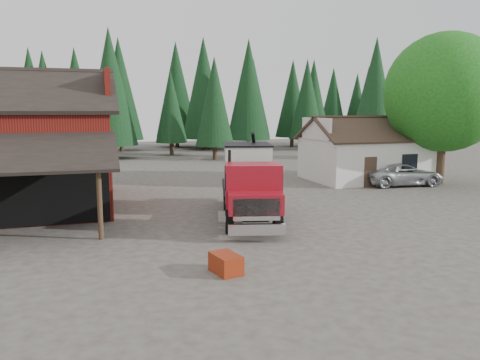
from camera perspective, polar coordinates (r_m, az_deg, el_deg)
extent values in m
plane|color=#453E36|center=(18.18, 1.62, -7.53)|extent=(120.00, 120.00, 0.00)
cube|color=maroon|center=(26.57, -16.01, 10.30)|extent=(0.25, 7.00, 2.00)
cylinder|color=#382619|center=(18.99, -16.73, -2.85)|extent=(0.20, 0.20, 2.80)
cube|color=silver|center=(35.10, 15.05, 2.46)|extent=(8.00, 6.00, 3.00)
cube|color=#38281E|center=(33.69, 16.56, 6.00)|extent=(8.60, 3.42, 1.80)
cube|color=#38281E|center=(36.23, 13.93, 6.25)|extent=(8.60, 3.42, 1.80)
cube|color=silver|center=(32.99, 9.27, 6.19)|extent=(0.20, 4.20, 1.50)
cube|color=silver|center=(37.24, 20.44, 6.03)|extent=(0.20, 4.20, 1.50)
cube|color=#38281E|center=(31.83, 15.61, 0.94)|extent=(0.90, 0.06, 2.00)
cube|color=black|center=(33.47, 19.98, 2.13)|extent=(1.20, 0.06, 1.00)
cylinder|color=#382619|center=(35.05, 23.23, 2.22)|extent=(0.60, 0.60, 3.20)
sphere|color=#165A14|center=(34.90, 23.68, 9.74)|extent=(8.00, 8.00, 8.00)
sphere|color=#165A14|center=(34.74, 21.18, 7.91)|extent=(4.40, 4.40, 4.40)
sphere|color=#165A14|center=(34.95, 25.71, 8.14)|extent=(4.80, 4.80, 4.80)
cylinder|color=#382619|center=(48.16, -3.08, 3.48)|extent=(0.44, 0.44, 1.60)
cone|color=black|center=(47.98, -3.13, 9.55)|extent=(3.96, 3.96, 9.00)
cylinder|color=#382619|center=(50.90, 15.86, 3.44)|extent=(0.44, 0.44, 1.60)
cone|color=black|center=(50.76, 16.14, 10.31)|extent=(4.84, 4.84, 11.00)
cylinder|color=#382619|center=(50.75, -15.24, 3.45)|extent=(0.44, 0.44, 1.60)
cone|color=black|center=(50.63, -15.54, 10.91)|extent=(5.28, 5.28, 12.00)
cylinder|color=black|center=(19.27, -1.29, -5.00)|extent=(0.58, 1.10, 1.05)
cylinder|color=black|center=(19.42, 4.63, -4.92)|extent=(0.58, 1.10, 1.05)
cylinder|color=black|center=(23.73, -1.60, -2.42)|extent=(0.58, 1.10, 1.05)
cylinder|color=black|center=(23.85, 3.21, -2.37)|extent=(0.58, 1.10, 1.05)
cylinder|color=black|center=(25.04, -1.66, -1.84)|extent=(0.58, 1.10, 1.05)
cylinder|color=black|center=(25.16, 2.89, -1.80)|extent=(0.58, 1.10, 1.05)
cube|color=black|center=(22.21, 1.07, -2.18)|extent=(3.03, 8.19, 0.38)
cube|color=silver|center=(17.89, 2.06, -6.06)|extent=(2.16, 0.70, 0.43)
cube|color=silver|center=(17.81, 2.04, -3.62)|extent=(1.78, 0.54, 0.86)
cube|color=maroon|center=(18.34, 1.89, -2.81)|extent=(2.38, 1.73, 0.81)
cube|color=maroon|center=(19.46, 1.60, -0.58)|extent=(2.61, 2.13, 1.76)
cube|color=black|center=(18.66, 1.79, -0.08)|extent=(1.96, 0.57, 0.86)
cylinder|color=black|center=(20.18, -1.28, 1.25)|extent=(0.16, 0.16, 1.71)
cube|color=black|center=(20.40, 1.39, -0.29)|extent=(2.29, 0.68, 1.52)
cube|color=black|center=(23.47, 0.85, -0.96)|extent=(3.71, 5.95, 0.15)
cube|color=silver|center=(23.28, 0.85, 2.46)|extent=(2.89, 3.58, 1.52)
cone|color=silver|center=(23.40, 0.85, 0.14)|extent=(2.54, 2.54, 0.67)
cube|color=black|center=(23.21, 0.86, 4.38)|extent=(3.01, 3.70, 0.08)
cylinder|color=black|center=(24.65, 1.98, 2.57)|extent=(1.18, 1.92, 2.90)
cube|color=maroon|center=(25.66, -0.75, 0.46)|extent=(0.74, 0.88, 0.43)
cylinder|color=silver|center=(20.38, 4.53, -3.45)|extent=(0.75, 1.05, 0.53)
imported|color=#B5B7BE|center=(33.29, 19.20, 0.66)|extent=(5.62, 3.02, 1.50)
cube|color=maroon|center=(14.78, -1.74, -10.14)|extent=(0.93, 1.23, 0.60)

